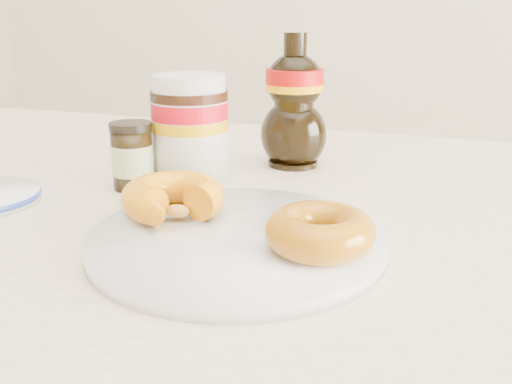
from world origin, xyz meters
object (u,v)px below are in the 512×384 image
(dining_table, at_px, (244,293))
(syrup_bottle, at_px, (294,101))
(plate, at_px, (237,240))
(dark_jar, at_px, (132,157))
(donut_bitten, at_px, (173,197))
(donut_whole, at_px, (320,231))
(nutella_jar, at_px, (190,125))

(dining_table, relative_size, syrup_bottle, 8.27)
(plate, relative_size, dark_jar, 3.37)
(dining_table, bearing_deg, plate, -73.95)
(dark_jar, bearing_deg, dining_table, -18.30)
(dining_table, xyz_separation_m, donut_bitten, (-0.05, -0.04, 0.11))
(syrup_bottle, height_order, dark_jar, syrup_bottle)
(donut_whole, xyz_separation_m, dark_jar, (-0.25, 0.13, 0.01))
(donut_whole, distance_m, dark_jar, 0.28)
(nutella_jar, relative_size, syrup_bottle, 0.74)
(nutella_jar, bearing_deg, donut_whole, -41.73)
(plate, relative_size, donut_whole, 2.90)
(dining_table, bearing_deg, nutella_jar, 136.52)
(donut_bitten, bearing_deg, plate, -6.53)
(donut_whole, bearing_deg, syrup_bottle, 109.90)
(plate, distance_m, nutella_jar, 0.22)
(nutella_jar, bearing_deg, plate, -53.63)
(dining_table, xyz_separation_m, syrup_bottle, (-0.01, 0.21, 0.17))
(plate, xyz_separation_m, dark_jar, (-0.17, 0.12, 0.03))
(nutella_jar, distance_m, syrup_bottle, 0.15)
(plate, relative_size, nutella_jar, 2.04)
(donut_bitten, height_order, syrup_bottle, syrup_bottle)
(dining_table, height_order, nutella_jar, nutella_jar)
(plate, distance_m, dark_jar, 0.21)
(donut_whole, relative_size, dark_jar, 1.16)
(donut_bitten, height_order, donut_whole, donut_bitten)
(syrup_bottle, distance_m, dark_jar, 0.22)
(donut_bitten, bearing_deg, syrup_bottle, 92.33)
(donut_whole, height_order, nutella_jar, nutella_jar)
(donut_whole, relative_size, syrup_bottle, 0.52)
(dining_table, xyz_separation_m, donut_whole, (0.09, -0.08, 0.11))
(dining_table, xyz_separation_m, dark_jar, (-0.15, 0.05, 0.12))
(dining_table, bearing_deg, donut_whole, -39.71)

